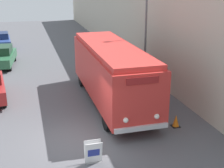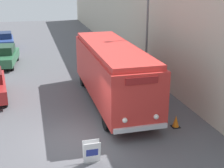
{
  "view_description": "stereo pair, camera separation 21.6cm",
  "coord_description": "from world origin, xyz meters",
  "views": [
    {
      "loc": [
        -1.61,
        -11.42,
        6.41
      ],
      "look_at": [
        2.04,
        1.59,
        1.82
      ],
      "focal_mm": 50.0,
      "sensor_mm": 36.0,
      "label": 1
    },
    {
      "loc": [
        -1.41,
        -11.48,
        6.41
      ],
      "look_at": [
        2.04,
        1.59,
        1.82
      ],
      "focal_mm": 50.0,
      "sensor_mm": 36.0,
      "label": 2
    }
  ],
  "objects": [
    {
      "name": "building_wall_right",
      "position": [
        6.45,
        10.0,
        3.07
      ],
      "size": [
        0.3,
        60.0,
        6.14
      ],
      "color": "beige",
      "rests_on": "ground_plane"
    },
    {
      "name": "traffic_cone",
      "position": [
        4.65,
        0.17,
        0.28
      ],
      "size": [
        0.36,
        0.36,
        0.57
      ],
      "color": "black",
      "rests_on": "ground_plane"
    },
    {
      "name": "streetlamp",
      "position": [
        5.14,
        5.41,
        4.06
      ],
      "size": [
        0.36,
        0.36,
        6.24
      ],
      "color": "#595E60",
      "rests_on": "ground_plane"
    },
    {
      "name": "vintage_bus",
      "position": [
        2.64,
        3.84,
        1.78
      ],
      "size": [
        2.44,
        9.16,
        3.15
      ],
      "color": "black",
      "rests_on": "ground_plane"
    },
    {
      "name": "sign_board",
      "position": [
        0.41,
        -1.67,
        0.41
      ],
      "size": [
        0.63,
        0.32,
        0.85
      ],
      "color": "gray",
      "rests_on": "ground_plane"
    },
    {
      "name": "parked_car_far",
      "position": [
        -3.91,
        19.78,
        0.78
      ],
      "size": [
        2.05,
        4.12,
        1.54
      ],
      "rotation": [
        0.0,
        0.0,
        0.07
      ],
      "color": "black",
      "rests_on": "ground_plane"
    },
    {
      "name": "parked_car_mid",
      "position": [
        -3.54,
        13.23,
        0.77
      ],
      "size": [
        2.28,
        4.49,
        1.54
      ],
      "rotation": [
        0.0,
        0.0,
        -0.1
      ],
      "color": "black",
      "rests_on": "ground_plane"
    },
    {
      "name": "ground_plane",
      "position": [
        0.0,
        0.0,
        0.0
      ],
      "size": [
        80.0,
        80.0,
        0.0
      ],
      "primitive_type": "plane",
      "color": "#56565B"
    }
  ]
}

